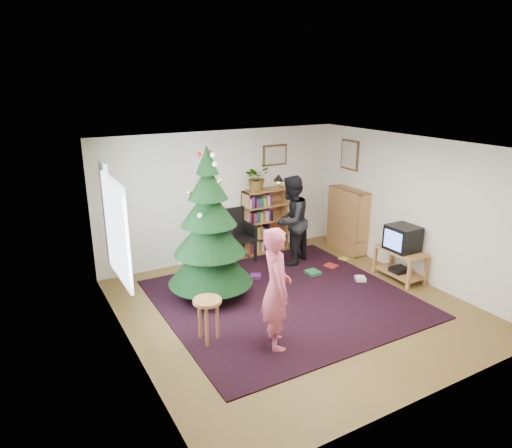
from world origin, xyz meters
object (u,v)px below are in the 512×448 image
bookshelf_back (265,220)px  christmas_tree (209,237)px  person_standing (276,289)px  table_lamp (278,179)px  person_by_chair (291,221)px  picture_back (275,155)px  bookshelf_right (348,220)px  picture_right (350,155)px  armchair (236,232)px  crt_tv (402,238)px  stool (208,309)px  tv_stand (400,262)px  potted_plant (257,177)px

bookshelf_back → christmas_tree: bearing=-143.2°
person_standing → table_lamp: size_ratio=5.84×
christmas_tree → person_by_chair: christmas_tree is taller
picture_back → bookshelf_right: picture_back is taller
bookshelf_right → table_lamp: size_ratio=4.58×
picture_right → armchair: 2.78m
bookshelf_right → person_standing: (-3.16, -2.31, 0.16)m
picture_back → crt_tv: bearing=-67.1°
bookshelf_right → picture_back: bearing=51.7°
picture_right → stool: size_ratio=0.95×
bookshelf_back → armchair: 0.74m
picture_right → stool: (-4.04, -2.01, -1.46)m
picture_right → person_by_chair: picture_right is taller
tv_stand → person_by_chair: (-1.30, 1.56, 0.54)m
potted_plant → tv_stand: bearing=-56.8°
stool → potted_plant: potted_plant is taller
christmas_tree → bookshelf_right: 3.39m
person_by_chair → picture_right: bearing=160.3°
stool → table_lamp: bearing=43.7°
picture_right → bookshelf_right: 1.31m
christmas_tree → person_by_chair: bearing=16.0°
person_by_chair → bookshelf_back: bearing=-113.9°
picture_right → potted_plant: size_ratio=1.09×
crt_tv → stool: 3.80m
bookshelf_right → tv_stand: 1.62m
armchair → potted_plant: potted_plant is taller
table_lamp → crt_tv: bearing=-66.1°
potted_plant → bookshelf_right: bearing=-25.6°
bookshelf_right → person_standing: 3.91m
picture_back → picture_right: picture_right is taller
bookshelf_right → armchair: (-2.21, 0.72, -0.12)m
christmas_tree → table_lamp: 2.58m
bookshelf_back → stool: 3.57m
christmas_tree → tv_stand: christmas_tree is taller
crt_tv → table_lamp: bearing=113.9°
table_lamp → person_by_chair: bearing=-105.8°
bookshelf_right → person_standing: bearing=126.2°
stool → table_lamp: (2.73, 2.60, 1.00)m
table_lamp → armchair: bearing=-175.4°
armchair → stool: bearing=-123.6°
person_by_chair → armchair: bearing=-71.6°
christmas_tree → potted_plant: (1.64, 1.37, 0.54)m
picture_right → table_lamp: 1.51m
crt_tv → picture_right: bearing=81.8°
crt_tv → stool: crt_tv is taller
picture_back → picture_right: bearing=-28.7°
christmas_tree → table_lamp: bearing=32.7°
bookshelf_back → crt_tv: size_ratio=2.58×
armchair → person_by_chair: person_by_chair is taller
picture_back → person_by_chair: size_ratio=0.32×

